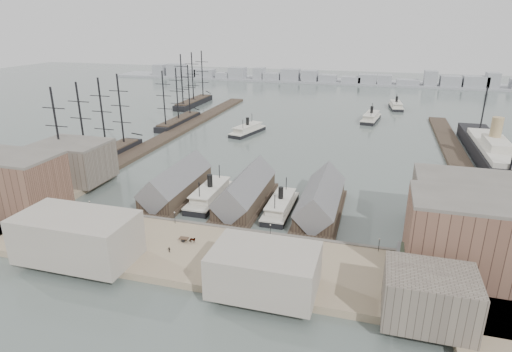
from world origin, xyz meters
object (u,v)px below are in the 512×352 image
(ocean_steamer, at_px, (492,153))
(horse_cart_right, at_px, (302,263))
(horse_cart_left, at_px, (103,226))
(horse_cart_center, at_px, (190,240))
(ferry_docked_west, at_px, (210,194))
(tram, at_px, (402,259))

(ocean_steamer, distance_m, horse_cart_right, 129.88)
(horse_cart_left, height_order, horse_cart_right, horse_cart_left)
(horse_cart_right, bearing_deg, ocean_steamer, -55.54)
(horse_cart_left, height_order, horse_cart_center, horse_cart_center)
(ferry_docked_west, bearing_deg, horse_cart_left, -122.42)
(horse_cart_center, bearing_deg, ocean_steamer, -43.68)
(ferry_docked_west, xyz_separation_m, horse_cart_center, (7.39, -33.38, 0.42))
(horse_cart_left, xyz_separation_m, horse_cart_center, (28.31, -0.44, 0.05))
(ocean_steamer, bearing_deg, horse_cart_right, -120.30)
(horse_cart_center, height_order, horse_cart_right, horse_cart_center)
(horse_cart_right, bearing_deg, ferry_docked_west, 22.06)
(tram, height_order, horse_cart_center, tram)
(horse_cart_center, bearing_deg, horse_cart_left, 87.25)
(ocean_steamer, xyz_separation_m, horse_cart_left, (-125.92, -108.63, -1.64))
(ocean_steamer, height_order, horse_cart_left, ocean_steamer)
(ferry_docked_west, height_order, horse_cart_left, ferry_docked_west)
(horse_cart_center, bearing_deg, horse_cart_right, -97.29)
(tram, xyz_separation_m, horse_cart_center, (-56.21, -3.29, -1.24))
(ocean_steamer, relative_size, horse_cart_center, 20.88)
(ferry_docked_west, height_order, horse_cart_center, ferry_docked_west)
(tram, bearing_deg, ocean_steamer, 73.54)
(horse_cart_left, bearing_deg, ocean_steamer, -43.68)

